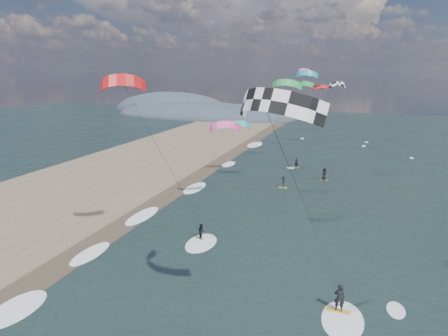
% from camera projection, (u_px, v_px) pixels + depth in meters
% --- Properties ---
extents(ground, '(260.00, 260.00, 0.00)m').
position_uv_depth(ground, '(174.00, 325.00, 23.06)').
color(ground, black).
rests_on(ground, ground).
extents(sand_strip, '(26.00, 240.00, 0.00)m').
position_uv_depth(sand_strip, '(15.00, 218.00, 39.93)').
color(sand_strip, brown).
rests_on(sand_strip, ground).
extents(wet_sand_strip, '(3.00, 240.00, 0.00)m').
position_uv_depth(wet_sand_strip, '(110.00, 233.00, 36.05)').
color(wet_sand_strip, '#382D23').
rests_on(wet_sand_strip, ground).
extents(coastal_hills, '(80.00, 41.00, 15.00)m').
position_uv_depth(coastal_hills, '(198.00, 114.00, 135.93)').
color(coastal_hills, '#3D4756').
rests_on(coastal_hills, ground).
extents(kitesurfer_near_a, '(8.09, 9.21, 14.98)m').
position_uv_depth(kitesurfer_near_a, '(281.00, 151.00, 17.97)').
color(kitesurfer_near_a, gold).
rests_on(kitesurfer_near_a, ground).
extents(kitesurfer_near_b, '(6.86, 8.70, 15.50)m').
position_uv_depth(kitesurfer_near_b, '(153.00, 143.00, 29.39)').
color(kitesurfer_near_b, gold).
rests_on(kitesurfer_near_b, ground).
extents(far_kitesurfers, '(5.95, 12.10, 1.75)m').
position_uv_depth(far_kitesurfers, '(302.00, 175.00, 53.29)').
color(far_kitesurfers, gold).
rests_on(far_kitesurfers, ground).
extents(bg_kite_field, '(15.31, 72.17, 9.64)m').
position_uv_depth(bg_kite_field, '(303.00, 90.00, 68.29)').
color(bg_kite_field, teal).
rests_on(bg_kite_field, ground).
extents(shoreline_surf, '(2.40, 79.40, 0.11)m').
position_uv_depth(shoreline_surf, '(146.00, 217.00, 40.00)').
color(shoreline_surf, white).
rests_on(shoreline_surf, ground).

